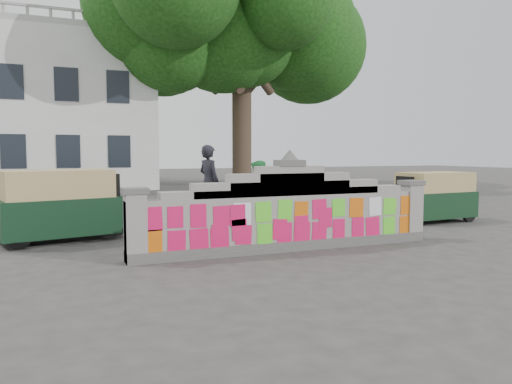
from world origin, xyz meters
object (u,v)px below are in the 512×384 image
Objects in this scene: rickshaw_left at (61,204)px; pedestrian at (260,197)px; rickshaw_right at (433,196)px; cyclist_bike at (209,207)px; cyclist_rider at (209,192)px.

pedestrian is at bearing -21.82° from rickshaw_left.
pedestrian reaches higher than rickshaw_right.
cyclist_bike is 0.39m from cyclist_rider.
pedestrian reaches higher than rickshaw_left.
cyclist_bike is 1.21× the size of pedestrian.
pedestrian is (0.92, -1.15, -0.07)m from cyclist_rider.
cyclist_bike is 0.73× the size of rickshaw_left.
cyclist_bike is at bearing 70.13° from cyclist_rider.
cyclist_rider reaches higher than rickshaw_left.
cyclist_rider is 0.74× the size of rickshaw_right.
cyclist_bike is at bearing -5.81° from rickshaw_left.
rickshaw_left is (-3.55, -0.42, -0.13)m from cyclist_rider.
cyclist_bike is 1.12× the size of cyclist_rider.
rickshaw_left is at bearing -131.41° from pedestrian.
cyclist_rider is 0.65× the size of rickshaw_left.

